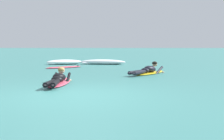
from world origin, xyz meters
TOP-DOWN VIEW (x-y plane):
  - ground_plane at (0.00, 10.00)m, footprint 120.00×120.00m
  - surfer_near at (-0.79, 1.99)m, footprint 0.60×2.60m
  - surfer_far at (2.26, 5.13)m, footprint 1.74×2.29m
  - drifting_surfboard at (-1.68, 8.26)m, footprint 1.88×1.66m
  - whitewater_mid_right at (0.18, 10.82)m, footprint 2.72×1.03m
  - whitewater_back at (-2.09, 10.77)m, footprint 2.16×1.25m

SIDE VIEW (x-z plane):
  - ground_plane at x=0.00m, z-range 0.00..0.00m
  - drifting_surfboard at x=-1.68m, z-range -0.05..0.11m
  - whitewater_back at x=-2.09m, z-range -0.01..0.27m
  - surfer_near at x=-0.79m, z-range -0.14..0.41m
  - whitewater_mid_right at x=0.18m, z-range -0.01..0.28m
  - surfer_far at x=2.26m, z-range -0.13..0.42m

